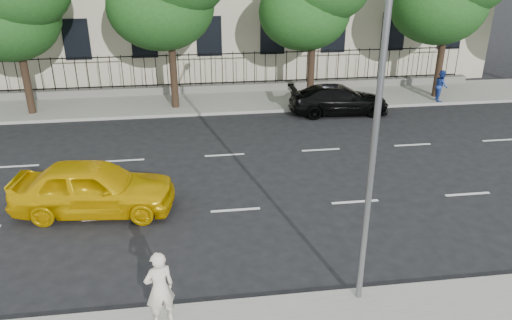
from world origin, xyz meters
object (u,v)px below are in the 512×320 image
at_px(black_sedan, 339,99).
at_px(street_light, 370,89).
at_px(yellow_taxi, 94,187).
at_px(woman_near, 160,288).

bearing_deg(black_sedan, street_light, 166.61).
bearing_deg(yellow_taxi, street_light, -118.71).
height_order(yellow_taxi, black_sedan, yellow_taxi).
relative_size(street_light, woman_near, 4.39).
bearing_deg(woman_near, yellow_taxi, -89.66).
height_order(yellow_taxi, woman_near, woman_near).
relative_size(street_light, yellow_taxi, 1.60).
distance_m(street_light, woman_near, 6.23).
height_order(black_sedan, woman_near, woman_near).
bearing_deg(yellow_taxi, black_sedan, -44.99).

